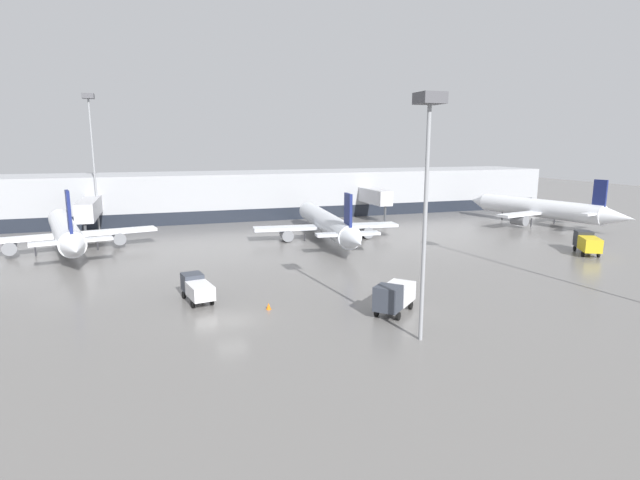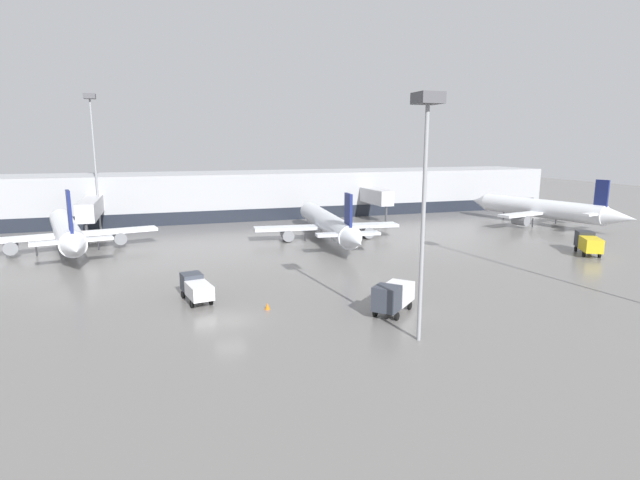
% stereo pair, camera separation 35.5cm
% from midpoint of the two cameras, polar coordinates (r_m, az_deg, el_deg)
% --- Properties ---
extents(ground_plane, '(320.00, 320.00, 0.00)m').
position_cam_midpoint_polar(ground_plane, '(43.08, -10.00, -9.10)').
color(ground_plane, slate).
extents(terminal_building, '(160.00, 31.41, 9.00)m').
position_cam_midpoint_polar(terminal_building, '(102.67, -15.24, 4.85)').
color(terminal_building, '#9EA0A5').
rests_on(terminal_building, ground_plane).
extents(parked_jet_0, '(23.90, 32.30, 9.34)m').
position_cam_midpoint_polar(parked_jet_0, '(76.40, -26.87, 0.91)').
color(parked_jet_0, silver).
rests_on(parked_jet_0, ground_plane).
extents(parked_jet_1, '(22.90, 36.27, 8.30)m').
position_cam_midpoint_polar(parked_jet_1, '(77.70, 0.97, 1.93)').
color(parked_jet_1, silver).
rests_on(parked_jet_1, ground_plane).
extents(parked_jet_2, '(21.65, 32.60, 8.90)m').
position_cam_midpoint_polar(parked_jet_2, '(100.26, 24.21, 3.26)').
color(parked_jet_2, silver).
rests_on(parked_jet_2, ground_plane).
extents(service_truck_1, '(5.26, 5.06, 2.81)m').
position_cam_midpoint_polar(service_truck_1, '(44.34, 8.57, -6.30)').
color(service_truck_1, silver).
rests_on(service_truck_1, ground_plane).
extents(service_truck_2, '(2.81, 5.56, 2.37)m').
position_cam_midpoint_polar(service_truck_2, '(48.52, -13.78, -5.25)').
color(service_truck_2, silver).
rests_on(service_truck_2, ground_plane).
extents(service_truck_3, '(4.73, 6.11, 2.86)m').
position_cam_midpoint_polar(service_truck_3, '(76.19, 28.43, -0.24)').
color(service_truck_3, gold).
rests_on(service_truck_3, ground_plane).
extents(traffic_cone_1, '(0.47, 0.47, 0.59)m').
position_cam_midpoint_polar(traffic_cone_1, '(45.43, -5.80, -7.53)').
color(traffic_cone_1, orange).
rests_on(traffic_cone_1, ground_plane).
extents(apron_light_mast_1, '(1.80, 1.80, 22.64)m').
position_cam_midpoint_polar(apron_light_mast_1, '(91.17, -24.50, 11.66)').
color(apron_light_mast_1, gray).
rests_on(apron_light_mast_1, ground_plane).
extents(apron_light_mast_3, '(1.80, 1.80, 18.15)m').
position_cam_midpoint_polar(apron_light_mast_3, '(36.55, 12.30, 10.22)').
color(apron_light_mast_3, gray).
rests_on(apron_light_mast_3, ground_plane).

